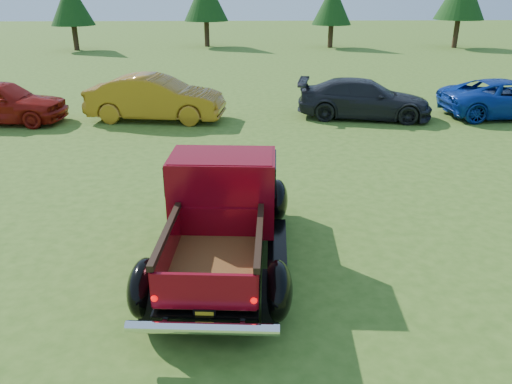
% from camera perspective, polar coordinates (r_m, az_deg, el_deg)
% --- Properties ---
extents(ground, '(120.00, 120.00, 0.00)m').
position_cam_1_polar(ground, '(8.62, 3.32, -6.62)').
color(ground, '#3C5F1B').
rests_on(ground, ground).
extents(tree_west, '(2.94, 2.94, 4.60)m').
position_cam_1_polar(tree_west, '(38.20, -20.40, 19.62)').
color(tree_west, '#332114').
rests_on(tree_west, ground).
extents(tree_mid_right, '(2.82, 2.82, 4.40)m').
position_cam_1_polar(tree_mid_right, '(38.12, 8.71, 20.47)').
color(tree_mid_right, '#332114').
rests_on(tree_mid_right, ground).
extents(pickup_truck, '(2.49, 4.80, 1.74)m').
position_cam_1_polar(pickup_truck, '(8.21, -3.72, -1.78)').
color(pickup_truck, black).
rests_on(pickup_truck, ground).
extents(show_car_red, '(4.25, 2.01, 1.41)m').
position_cam_1_polar(show_car_red, '(18.45, -27.19, 9.18)').
color(show_car_red, maroon).
rests_on(show_car_red, ground).
extents(show_car_yellow, '(4.66, 2.18, 1.48)m').
position_cam_1_polar(show_car_yellow, '(17.16, -11.39, 10.48)').
color(show_car_yellow, '#A36915').
rests_on(show_car_yellow, ground).
extents(show_car_grey, '(4.73, 2.68, 1.29)m').
position_cam_1_polar(show_car_grey, '(17.55, 12.25, 10.37)').
color(show_car_grey, black).
rests_on(show_car_grey, ground).
extents(show_car_blue, '(4.61, 2.28, 1.26)m').
position_cam_1_polar(show_car_blue, '(19.35, 26.88, 9.52)').
color(show_car_blue, '#0D3194').
rests_on(show_car_blue, ground).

